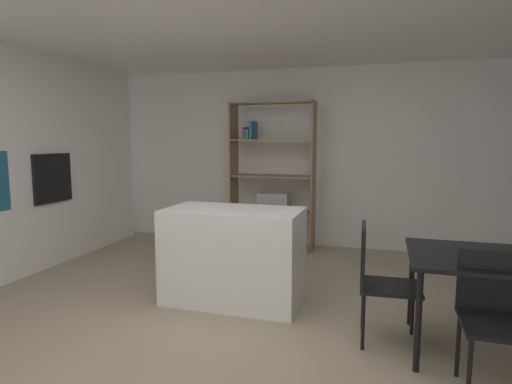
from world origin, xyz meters
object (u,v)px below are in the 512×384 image
object	(u,v)px
open_bookshelf	(271,184)
dining_chair_near	(495,310)
kitchen_island	(234,255)
dining_table	(480,267)
built_in_oven	(53,178)
dining_chair_island_side	(377,274)

from	to	relation	value
open_bookshelf	dining_chair_near	world-z (taller)	open_bookshelf
kitchen_island	dining_table	xyz separation A→B (m)	(2.05, -0.44, 0.21)
built_in_oven	open_bookshelf	bearing A→B (deg)	35.76
built_in_oven	open_bookshelf	world-z (taller)	open_bookshelf
built_in_oven	dining_chair_island_side	distance (m)	3.99
built_in_oven	kitchen_island	distance (m)	2.63
dining_table	built_in_oven	bearing A→B (deg)	169.10
open_bookshelf	dining_chair_island_side	xyz separation A→B (m)	(1.53, -2.55, -0.38)
kitchen_island	dining_chair_near	bearing A→B (deg)	-23.89
built_in_oven	open_bookshelf	size ratio (longest dim) A/B	0.28
built_in_oven	kitchen_island	bearing A→B (deg)	-9.91
kitchen_island	dining_table	distance (m)	2.11
dining_chair_near	built_in_oven	bearing A→B (deg)	163.80
built_in_oven	dining_chair_near	size ratio (longest dim) A/B	0.68
kitchen_island	dining_chair_near	world-z (taller)	kitchen_island
built_in_oven	dining_table	size ratio (longest dim) A/B	0.61
built_in_oven	kitchen_island	xyz separation A→B (m)	(2.51, -0.44, -0.65)
built_in_oven	dining_chair_island_side	bearing A→B (deg)	-12.94
open_bookshelf	dining_chair_near	xyz separation A→B (m)	(2.25, -3.01, -0.39)
kitchen_island	dining_chair_near	xyz separation A→B (m)	(2.05, -0.91, 0.07)
open_bookshelf	dining_table	world-z (taller)	open_bookshelf
dining_chair_near	dining_chair_island_side	size ratio (longest dim) A/B	0.95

